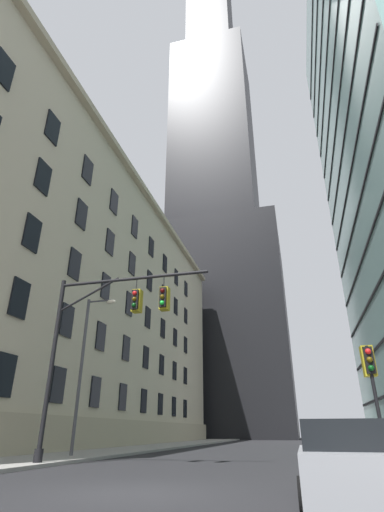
% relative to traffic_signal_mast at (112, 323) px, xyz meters
% --- Properties ---
extents(ground_plane, '(102.00, 160.00, 0.10)m').
position_rel_traffic_signal_mast_xyz_m(ground_plane, '(3.85, -5.67, -5.76)').
color(ground_plane, black).
extents(station_building, '(14.46, 59.82, 27.03)m').
position_rel_traffic_signal_mast_xyz_m(station_building, '(-14.04, 18.24, 7.78)').
color(station_building, '#BCAF93').
rests_on(station_building, ground).
extents(dark_skyscraper, '(28.89, 28.89, 202.15)m').
position_rel_traffic_signal_mast_xyz_m(dark_skyscraper, '(-7.49, 66.14, 54.39)').
color(dark_skyscraper, black).
rests_on(dark_skyscraper, ground).
extents(traffic_signal_mast, '(7.36, 0.63, 7.83)m').
position_rel_traffic_signal_mast_xyz_m(traffic_signal_mast, '(0.00, 0.00, 0.00)').
color(traffic_signal_mast, black).
rests_on(traffic_signal_mast, sidewalk_left).
extents(traffic_light_near_right, '(0.40, 0.63, 3.91)m').
position_rel_traffic_signal_mast_xyz_m(traffic_light_near_right, '(10.24, -0.60, -2.42)').
color(traffic_light_near_right, black).
rests_on(traffic_light_near_right, sidewalk_right).
extents(street_lamppost, '(1.88, 0.32, 8.43)m').
position_rel_traffic_signal_mast_xyz_m(street_lamppost, '(-3.76, 4.61, -0.65)').
color(street_lamppost, '#47474C').
rests_on(street_lamppost, sidewalk_left).
extents(parked_car, '(2.02, 4.30, 1.51)m').
position_rel_traffic_signal_mast_xyz_m(parked_car, '(8.61, -6.45, -4.96)').
color(parked_car, gray).
rests_on(parked_car, ground).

